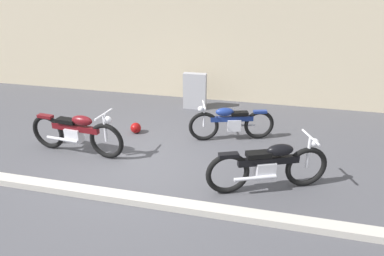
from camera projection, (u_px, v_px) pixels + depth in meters
The scene contains 8 objects.
ground_plane at pixel (140, 161), 6.99m from camera, with size 40.00×40.00×0.00m, color #47474C.
building_wall at pixel (190, 43), 10.10m from camera, with size 18.00×0.30×3.27m, color beige.
curb_strip at pixel (111, 195), 5.81m from camera, with size 18.00×0.24×0.12m, color #B7B2A8.
stone_marker at pixel (195, 91), 9.59m from camera, with size 0.64×0.20×1.01m, color #9E9EA3.
helmet at pixel (136, 128), 8.21m from camera, with size 0.25×0.25×0.25m, color maroon.
motorcycle_blue at pixel (231, 122), 7.77m from camera, with size 1.89×0.80×0.88m.
motorcycle_maroon at pixel (77, 133), 7.14m from camera, with size 2.20×0.61×0.99m.
motorcycle_black at pixel (269, 166), 5.90m from camera, with size 2.05×1.02×0.98m.
Camera 1 is at (2.47, -5.70, 3.46)m, focal length 32.18 mm.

